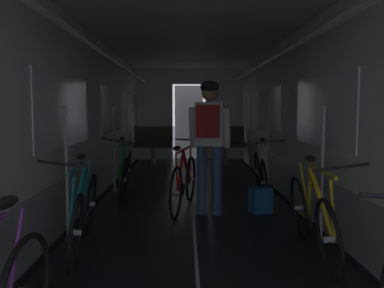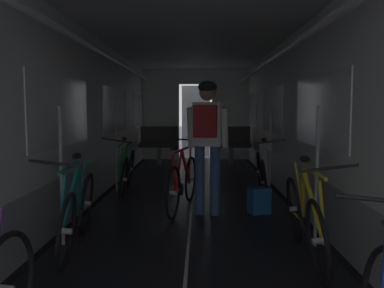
# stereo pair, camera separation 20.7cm
# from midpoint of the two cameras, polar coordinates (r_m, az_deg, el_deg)

# --- Properties ---
(train_car_shell) EXTENTS (3.14, 12.34, 2.57)m
(train_car_shell) POSITION_cam_midpoint_polar(r_m,az_deg,el_deg) (5.41, 1.02, 8.51)
(train_car_shell) COLOR black
(train_car_shell) RESTS_ON ground
(bench_seat_far_left) EXTENTS (0.98, 0.51, 0.95)m
(bench_seat_far_left) POSITION_cam_midpoint_polar(r_m,az_deg,el_deg) (9.95, -4.16, 0.37)
(bench_seat_far_left) COLOR gray
(bench_seat_far_left) RESTS_ON ground
(bench_seat_far_right) EXTENTS (0.98, 0.51, 0.95)m
(bench_seat_far_right) POSITION_cam_midpoint_polar(r_m,az_deg,el_deg) (9.95, 6.22, 0.35)
(bench_seat_far_right) COLOR gray
(bench_seat_far_right) RESTS_ON ground
(bicycle_white) EXTENTS (0.44, 1.69, 0.95)m
(bicycle_white) POSITION_cam_midpoint_polar(r_m,az_deg,el_deg) (6.23, 10.98, -4.19)
(bicycle_white) COLOR black
(bicycle_white) RESTS_ON ground
(bicycle_teal) EXTENTS (0.44, 1.69, 0.95)m
(bicycle_teal) POSITION_cam_midpoint_polar(r_m,az_deg,el_deg) (4.07, -14.74, -9.18)
(bicycle_teal) COLOR black
(bicycle_teal) RESTS_ON ground
(bicycle_green) EXTENTS (0.44, 1.70, 0.96)m
(bicycle_green) POSITION_cam_midpoint_polar(r_m,az_deg,el_deg) (6.48, -8.44, -3.81)
(bicycle_green) COLOR black
(bicycle_green) RESTS_ON ground
(bicycle_yellow) EXTENTS (0.44, 1.69, 0.96)m
(bicycle_yellow) POSITION_cam_midpoint_polar(r_m,az_deg,el_deg) (3.87, 17.41, -10.01)
(bicycle_yellow) COLOR black
(bicycle_yellow) RESTS_ON ground
(person_cyclist_aisle) EXTENTS (0.56, 0.43, 1.73)m
(person_cyclist_aisle) POSITION_cam_midpoint_polar(r_m,az_deg,el_deg) (5.07, 3.34, 1.65)
(person_cyclist_aisle) COLOR #384C75
(person_cyclist_aisle) RESTS_ON ground
(bicycle_red_in_aisle) EXTENTS (0.49, 1.67, 0.94)m
(bicycle_red_in_aisle) POSITION_cam_midpoint_polar(r_m,az_deg,el_deg) (5.42, -0.28, -5.45)
(bicycle_red_in_aisle) COLOR black
(bicycle_red_in_aisle) RESTS_ON ground
(backpack_on_floor) EXTENTS (0.31, 0.27, 0.34)m
(backpack_on_floor) POSITION_cam_midpoint_polar(r_m,az_deg,el_deg) (5.37, 10.73, -7.97)
(backpack_on_floor) COLOR #1E5693
(backpack_on_floor) RESTS_ON ground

